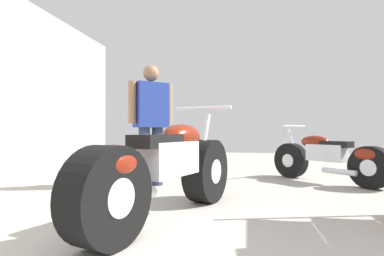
# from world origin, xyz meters

# --- Properties ---
(ground_plane) EXTENTS (15.29, 15.29, 0.00)m
(ground_plane) POSITION_xyz_m (0.00, 3.19, 0.00)
(ground_plane) COLOR #A8A399
(motorcycle_maroon_cruiser) EXTENTS (0.96, 2.16, 1.02)m
(motorcycle_maroon_cruiser) POSITION_xyz_m (-0.20, 1.91, 0.42)
(motorcycle_maroon_cruiser) COLOR black
(motorcycle_maroon_cruiser) RESTS_ON ground_plane
(motorcycle_black_naked) EXTENTS (1.42, 1.43, 0.87)m
(motorcycle_black_naked) POSITION_xyz_m (1.67, 4.24, 0.37)
(motorcycle_black_naked) COLOR black
(motorcycle_black_naked) RESTS_ON ground_plane
(mechanic_in_blue) EXTENTS (0.57, 0.55, 1.69)m
(mechanic_in_blue) POSITION_xyz_m (-0.85, 3.55, 0.96)
(mechanic_in_blue) COLOR #2D3851
(mechanic_in_blue) RESTS_ON ground_plane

